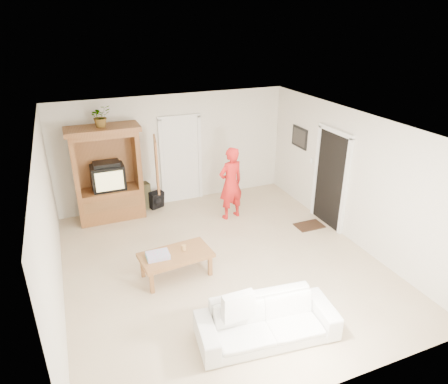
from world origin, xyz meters
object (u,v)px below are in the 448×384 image
object	(u,v)px
armoire	(110,180)
man	(231,183)
coffee_table	(176,256)
sofa	(267,321)

from	to	relation	value
armoire	man	world-z (taller)	armoire
armoire	coffee_table	bearing A→B (deg)	-75.55
armoire	man	size ratio (longest dim) A/B	1.27
armoire	sofa	xyz separation A→B (m)	(1.47, -4.61, -0.62)
sofa	armoire	bearing A→B (deg)	114.36
armoire	sofa	distance (m)	4.88
man	coffee_table	xyz separation A→B (m)	(-1.76, -1.70, -0.43)
armoire	sofa	bearing A→B (deg)	-72.33
man	coffee_table	size ratio (longest dim) A/B	1.29
man	armoire	bearing A→B (deg)	-34.71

